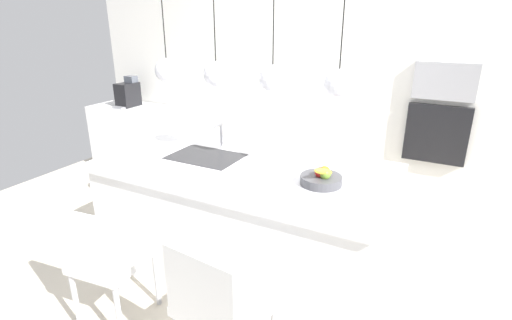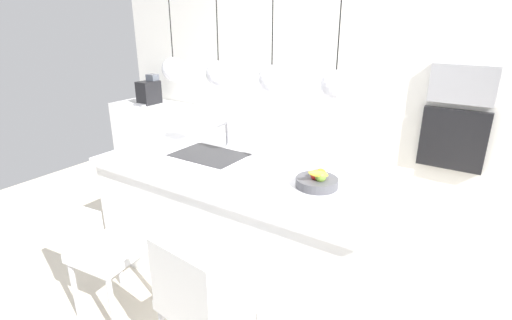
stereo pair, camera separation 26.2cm
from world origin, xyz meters
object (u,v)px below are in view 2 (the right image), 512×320
Objects in this scene: oven at (453,139)px; chair_near at (103,249)px; microwave at (463,84)px; fruit_bowl at (317,181)px; coffee_machine at (149,92)px; chair_middle at (201,301)px.

oven is 3.08m from chair_near.
oven is (0.00, 0.00, -0.50)m from microwave.
fruit_bowl is 0.73× the size of coffee_machine.
chair_near is at bearing -123.37° from microwave.
coffee_machine reaches higher than chair_middle.
fruit_bowl is at bearing 38.66° from chair_near.
chair_middle is (-0.83, -2.56, -0.41)m from oven.
fruit_bowl is 0.31× the size of chair_near.
fruit_bowl is 0.32× the size of chair_middle.
chair_near is (-1.68, -2.56, -0.89)m from microwave.
coffee_machine is at bearing 156.13° from fruit_bowl.
chair_near is at bearing 179.95° from chair_middle.
chair_middle is at bearing -106.12° from fruit_bowl.
microwave is 0.50m from oven.
chair_near is (1.99, -2.26, -0.49)m from coffee_machine.
microwave reaches higher than chair_middle.
coffee_machine reaches higher than oven.
chair_middle is at bearing -108.03° from oven.
oven is at bearing 4.62° from coffee_machine.
chair_middle is at bearing -108.03° from microwave.
oven is at bearing 70.97° from fruit_bowl.
chair_near reaches higher than chair_middle.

